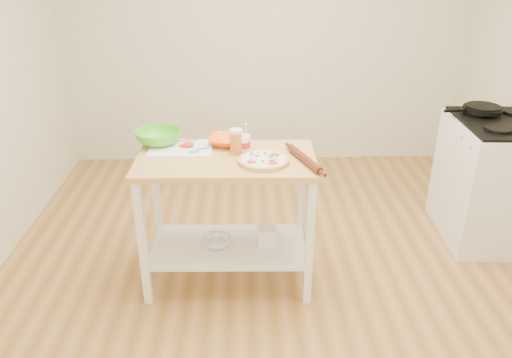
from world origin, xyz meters
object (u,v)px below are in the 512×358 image
at_px(skillet, 482,109).
at_px(shelf_glass_bowl, 217,242).
at_px(yogurt_tub, 243,144).
at_px(prep_island, 227,194).
at_px(shelf_bin, 267,236).
at_px(pizza, 264,160).
at_px(spatula, 200,150).
at_px(cutting_board, 181,148).
at_px(green_bowl, 159,137).
at_px(gas_stove, 495,180).
at_px(rolling_pin, 305,159).
at_px(knife, 172,142).
at_px(beer_pint, 236,142).
at_px(orange_bowl, 226,141).

bearing_deg(skillet, shelf_glass_bowl, -168.65).
bearing_deg(yogurt_tub, prep_island, -141.98).
relative_size(yogurt_tub, shelf_bin, 1.63).
xyz_separation_m(pizza, spatula, (-0.40, 0.18, -0.00)).
xyz_separation_m(cutting_board, green_bowl, (-0.15, 0.09, 0.04)).
height_order(gas_stove, cutting_board, gas_stove).
height_order(rolling_pin, shelf_bin, rolling_pin).
xyz_separation_m(skillet, knife, (-2.26, -0.47, -0.06)).
relative_size(cutting_board, shelf_bin, 3.34).
distance_m(yogurt_tub, shelf_bin, 0.66).
xyz_separation_m(green_bowl, shelf_bin, (0.70, -0.23, -0.63)).
bearing_deg(beer_pint, spatula, 171.23).
relative_size(spatula, green_bowl, 0.47).
relative_size(skillet, green_bowl, 1.51).
xyz_separation_m(spatula, rolling_pin, (0.64, -0.19, 0.01)).
xyz_separation_m(pizza, cutting_board, (-0.52, 0.24, -0.01)).
height_order(orange_bowl, beer_pint, beer_pint).
xyz_separation_m(gas_stove, shelf_glass_bowl, (-2.09, -0.51, -0.18)).
bearing_deg(yogurt_tub, green_bowl, 163.97).
xyz_separation_m(knife, shelf_glass_bowl, (0.28, -0.24, -0.63)).
bearing_deg(gas_stove, green_bowl, -171.03).
relative_size(knife, green_bowl, 0.89).
xyz_separation_m(beer_pint, shelf_glass_bowl, (-0.14, -0.06, -0.69)).
bearing_deg(green_bowl, gas_stove, 6.30).
xyz_separation_m(gas_stove, cutting_board, (-2.31, -0.36, 0.43)).
bearing_deg(yogurt_tub, shelf_bin, -23.97).
distance_m(skillet, spatula, 2.16).
xyz_separation_m(knife, beer_pint, (0.42, -0.18, 0.06)).
bearing_deg(yogurt_tub, gas_stove, 12.73).
bearing_deg(cutting_board, shelf_bin, -12.41).
xyz_separation_m(cutting_board, knife, (-0.06, 0.08, 0.01)).
relative_size(knife, rolling_pin, 0.68).
bearing_deg(spatula, shelf_bin, -28.25).
bearing_deg(spatula, pizza, -42.23).
distance_m(gas_stove, pizza, 1.93).
height_order(spatula, orange_bowl, orange_bowl).
distance_m(yogurt_tub, shelf_glass_bowl, 0.70).
height_order(prep_island, green_bowl, green_bowl).
distance_m(cutting_board, shelf_glass_bowl, 0.67).
distance_m(knife, rolling_pin, 0.90).
distance_m(skillet, orange_bowl, 1.97).
bearing_deg(knife, pizza, -38.86).
bearing_deg(cutting_board, rolling_pin, -16.27).
bearing_deg(spatula, green_bowl, 133.65).
bearing_deg(beer_pint, prep_island, -138.59).
xyz_separation_m(gas_stove, shelf_bin, (-1.75, -0.50, -0.15)).
distance_m(gas_stove, orange_bowl, 2.09).
distance_m(spatula, knife, 0.24).
bearing_deg(yogurt_tub, knife, 161.73).
height_order(orange_bowl, shelf_glass_bowl, orange_bowl).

